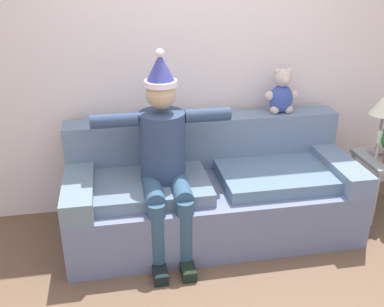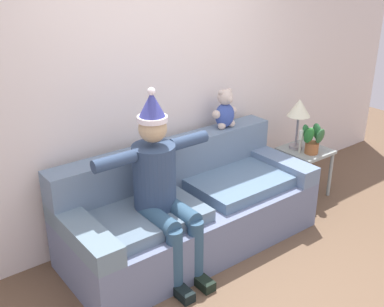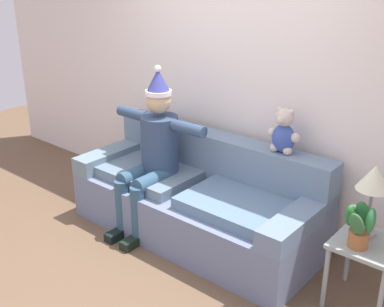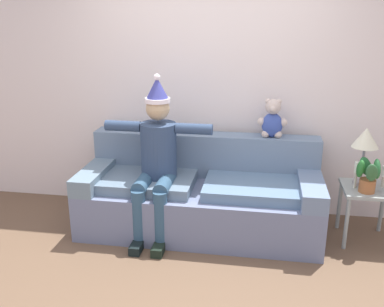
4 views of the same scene
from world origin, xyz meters
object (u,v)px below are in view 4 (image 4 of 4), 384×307
at_px(potted_plant, 368,175).
at_px(candle_short, 384,174).
at_px(teddy_bear, 272,120).
at_px(candle_tall, 356,171).
at_px(couch, 201,195).
at_px(person_seated, 156,156).
at_px(table_lamp, 366,141).
at_px(side_table, 367,197).

xyz_separation_m(potted_plant, candle_short, (0.17, 0.14, -0.03)).
height_order(teddy_bear, candle_tall, teddy_bear).
bearing_deg(couch, candle_tall, -1.42).
bearing_deg(couch, person_seated, -156.61).
xyz_separation_m(table_lamp, candle_tall, (-0.07, -0.11, -0.26)).
height_order(side_table, table_lamp, table_lamp).
xyz_separation_m(side_table, table_lamp, (-0.06, 0.09, 0.51)).
distance_m(teddy_bear, side_table, 1.12).
xyz_separation_m(person_seated, candle_short, (2.07, 0.20, -0.12)).
bearing_deg(teddy_bear, table_lamp, -14.03).
bearing_deg(candle_tall, person_seated, -175.73).
bearing_deg(table_lamp, side_table, -58.87).
relative_size(potted_plant, candle_tall, 1.29).
distance_m(table_lamp, candle_tall, 0.29).
height_order(person_seated, teddy_bear, person_seated).
height_order(table_lamp, candle_tall, table_lamp).
bearing_deg(teddy_bear, candle_tall, -22.84).
bearing_deg(couch, potted_plant, -4.57).
bearing_deg(side_table, teddy_bear, 161.30).
height_order(teddy_bear, table_lamp, teddy_bear).
height_order(candle_tall, candle_short, candle_tall).
relative_size(couch, teddy_bear, 5.97).
height_order(person_seated, potted_plant, person_seated).
distance_m(candle_tall, candle_short, 0.26).
bearing_deg(couch, table_lamp, 2.98).
relative_size(candle_tall, candle_short, 1.23).
distance_m(side_table, candle_tall, 0.28).
height_order(couch, teddy_bear, teddy_bear).
bearing_deg(candle_short, side_table, -162.52).
xyz_separation_m(teddy_bear, table_lamp, (0.83, -0.21, -0.11)).
bearing_deg(side_table, table_lamp, 121.13).
distance_m(teddy_bear, table_lamp, 0.87).
xyz_separation_m(person_seated, side_table, (1.94, 0.16, -0.34)).
bearing_deg(candle_short, person_seated, -174.60).
bearing_deg(candle_short, candle_tall, -166.71).
distance_m(teddy_bear, candle_tall, 0.90).
bearing_deg(candle_tall, candle_short, 13.29).
xyz_separation_m(side_table, candle_short, (0.13, 0.04, 0.22)).
distance_m(couch, potted_plant, 1.55).
height_order(person_seated, side_table, person_seated).
relative_size(teddy_bear, candle_short, 1.87).
distance_m(person_seated, table_lamp, 1.91).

